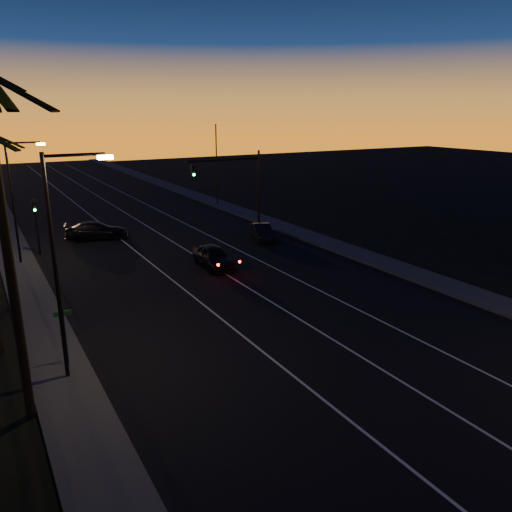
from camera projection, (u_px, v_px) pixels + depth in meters
road at (211, 271)px, 33.67m from camera, size 20.00×170.00×0.01m
sidewalk_left at (32, 300)px, 28.30m from camera, size 2.40×170.00×0.16m
sidewalk_right at (341, 248)px, 39.01m from camera, size 2.40×170.00×0.16m
lane_stripe_left at (169, 278)px, 32.24m from camera, size 0.12×160.00×0.01m
lane_stripe_mid at (218, 269)px, 33.91m from camera, size 0.12×160.00×0.01m
lane_stripe_right at (262, 262)px, 35.58m from camera, size 0.12×160.00×0.01m
palm_near at (3, 221)px, 15.68m from camera, size 4.25×4.16×11.53m
streetlight_left_near at (62, 251)px, 18.74m from camera, size 2.55×0.26×9.00m
streetlight_left_far at (16, 193)px, 33.81m from camera, size 2.55×0.26×8.50m
street_sign at (65, 331)px, 20.56m from camera, size 0.70×0.06×2.60m
signal_mast at (236, 177)px, 44.06m from camera, size 7.10×0.41×7.00m
signal_post at (36, 217)px, 36.64m from camera, size 0.28×0.37×4.20m
far_pole_right at (217, 165)px, 55.99m from camera, size 0.14×0.14×9.00m
lead_car at (214, 257)px, 34.23m from camera, size 2.00×5.01×1.50m
right_car at (262, 232)px, 41.55m from camera, size 2.59×4.23×1.32m
cross_car at (97, 231)px, 41.72m from camera, size 5.39×3.31×1.46m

